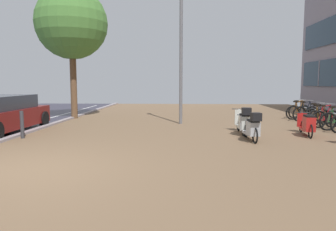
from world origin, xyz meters
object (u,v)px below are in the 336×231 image
Objects in this scene: bicycle_rack_06 at (320,117)px; scooter_far at (251,127)px; lamp_post at (181,42)px; bollard_far at (22,125)px; scooter_mid at (307,124)px; scooter_near at (243,122)px; street_tree at (72,24)px; bicycle_rack_05 at (326,119)px; bicycle_rack_07 at (316,115)px; parked_car_near at (1,115)px; bicycle_rack_09 at (299,112)px; bicycle_rack_08 at (306,113)px; bicycle_rack_10 at (299,111)px; bicycle_rack_04 at (336,121)px.

scooter_far reaches higher than bicycle_rack_06.
bollard_far is at bearing -143.65° from lamp_post.
bollard_far reaches higher than scooter_mid.
scooter_mid is (2.12, -0.18, -0.06)m from scooter_near.
bicycle_rack_05 is at bearing -13.57° from street_tree.
street_tree is (-11.49, 1.32, 4.35)m from bicycle_rack_07.
parked_car_near is at bearing -171.73° from bicycle_rack_05.
bicycle_rack_06 is at bearing 34.60° from scooter_near.
bicycle_rack_08 is at bearing -84.85° from bicycle_rack_09.
bollard_far is (-11.08, -3.65, 0.12)m from bicycle_rack_06.
scooter_near is at bearing -31.21° from street_tree.
street_tree reaches higher than scooter_near.
bicycle_rack_06 reaches higher than bollard_far.
bicycle_rack_08 is 12.14m from bollard_far.
street_tree is (-11.27, 2.72, 4.34)m from bicycle_rack_05.
lamp_post is at bearing -19.17° from street_tree.
scooter_far is at bearing -120.73° from bicycle_rack_10.
parked_car_near is at bearing 179.44° from scooter_near.
street_tree reaches higher than bicycle_rack_04.
bicycle_rack_05 is 0.99× the size of bicycle_rack_09.
bicycle_rack_08 reaches higher than bicycle_rack_06.
bicycle_rack_09 is (-0.26, 1.40, 0.00)m from bicycle_rack_07.
bicycle_rack_09 is at bearing 92.89° from bicycle_rack_06.
parked_car_near reaches higher than bicycle_rack_08.
bicycle_rack_07 reaches higher than bollard_far.
bicycle_rack_07 is 13.01m from parked_car_near.
lamp_post is (-5.89, -1.26, 3.20)m from bicycle_rack_08.
street_tree reaches higher than bicycle_rack_09.
scooter_mid is (-1.79, -5.56, 0.05)m from bicycle_rack_10.
scooter_near is 7.41m from bollard_far.
scooter_near is 0.29× the size of lamp_post.
parked_car_near is (-12.45, -2.50, 0.32)m from bicycle_rack_06.
bicycle_rack_05 is 11.40m from bollard_far.
bicycle_rack_06 is 2.10m from bicycle_rack_09.
bicycle_rack_04 is at bearing -89.73° from bicycle_rack_06.
bicycle_rack_04 is 1.02× the size of bicycle_rack_08.
bicycle_rack_05 is 0.74× the size of scooter_mid.
bicycle_rack_04 is 1.40m from bicycle_rack_06.
parked_car_near reaches higher than bicycle_rack_06.
street_tree is (1.11, 4.52, 4.04)m from parked_car_near.
bicycle_rack_06 is 11.66m from bollard_far.
bicycle_rack_09 is (-0.11, 3.50, -0.01)m from bicycle_rack_04.
bicycle_rack_08 is 0.72× the size of scooter_near.
bollard_far is (-11.23, -4.35, 0.11)m from bicycle_rack_07.
scooter_mid is at bearing 24.92° from scooter_far.
street_tree is (-11.51, -0.78, 4.35)m from bicycle_rack_10.
bicycle_rack_07 is at bearing 14.24° from parked_car_near.
scooter_mid is at bearing -4.85° from scooter_near.
bollard_far is at bearing -39.90° from parked_car_near.
bicycle_rack_04 reaches higher than scooter_mid.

